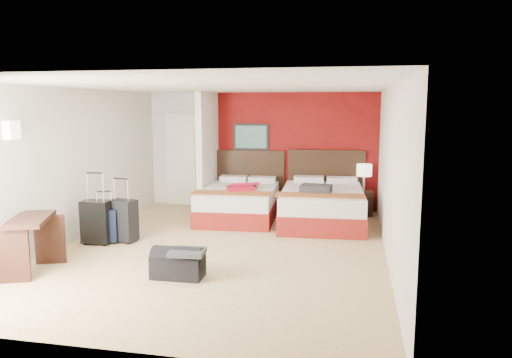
% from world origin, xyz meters
% --- Properties ---
extents(ground, '(6.50, 6.50, 0.00)m').
position_xyz_m(ground, '(0.00, 0.00, 0.00)').
color(ground, '#D7B984').
rests_on(ground, ground).
extents(room_walls, '(5.02, 6.52, 2.50)m').
position_xyz_m(room_walls, '(-1.40, 1.42, 1.26)').
color(room_walls, silver).
rests_on(room_walls, ground).
extents(red_accent_panel, '(3.50, 0.04, 2.50)m').
position_xyz_m(red_accent_panel, '(0.75, 3.23, 1.25)').
color(red_accent_panel, maroon).
rests_on(red_accent_panel, ground).
extents(partition_wall, '(0.12, 1.20, 2.50)m').
position_xyz_m(partition_wall, '(-1.00, 2.61, 1.25)').
color(partition_wall, silver).
rests_on(partition_wall, ground).
extents(entry_door, '(0.82, 0.06, 2.05)m').
position_xyz_m(entry_door, '(-1.75, 3.20, 1.02)').
color(entry_door, silver).
rests_on(entry_door, ground).
extents(bed_left, '(1.54, 2.11, 0.61)m').
position_xyz_m(bed_left, '(-0.21, 2.09, 0.30)').
color(bed_left, white).
rests_on(bed_left, ground).
extents(bed_right, '(1.64, 2.26, 0.65)m').
position_xyz_m(bed_right, '(1.43, 1.99, 0.33)').
color(bed_right, silver).
rests_on(bed_right, ground).
extents(red_suitcase_open, '(0.77, 0.86, 0.09)m').
position_xyz_m(red_suitcase_open, '(-0.11, 1.99, 0.65)').
color(red_suitcase_open, '#A60E26').
rests_on(red_suitcase_open, bed_left).
extents(jacket_bundle, '(0.58, 0.48, 0.13)m').
position_xyz_m(jacket_bundle, '(1.33, 1.69, 0.72)').
color(jacket_bundle, '#323337').
rests_on(jacket_bundle, bed_right).
extents(nightstand, '(0.38, 0.38, 0.50)m').
position_xyz_m(nightstand, '(2.21, 2.88, 0.25)').
color(nightstand, black).
rests_on(nightstand, ground).
extents(table_lamp, '(0.37, 0.37, 0.54)m').
position_xyz_m(table_lamp, '(2.21, 2.88, 0.78)').
color(table_lamp, white).
rests_on(table_lamp, nightstand).
extents(suitcase_black, '(0.46, 0.29, 0.68)m').
position_xyz_m(suitcase_black, '(-2.04, -0.11, 0.34)').
color(suitcase_black, black).
rests_on(suitcase_black, ground).
extents(suitcase_charcoal, '(0.50, 0.36, 0.67)m').
position_xyz_m(suitcase_charcoal, '(-1.69, 0.09, 0.33)').
color(suitcase_charcoal, black).
rests_on(suitcase_charcoal, ground).
extents(suitcase_navy, '(0.43, 0.33, 0.53)m').
position_xyz_m(suitcase_navy, '(-1.93, -0.05, 0.26)').
color(suitcase_navy, black).
rests_on(suitcase_navy, ground).
extents(duffel_bag, '(0.66, 0.36, 0.33)m').
position_xyz_m(duffel_bag, '(-0.21, -1.33, 0.17)').
color(duffel_bag, black).
rests_on(duffel_bag, ground).
extents(jacket_draped, '(0.47, 0.41, 0.06)m').
position_xyz_m(jacket_draped, '(-0.06, -1.38, 0.36)').
color(jacket_draped, '#343439').
rests_on(jacket_draped, duffel_bag).
extents(desk, '(0.76, 1.01, 0.76)m').
position_xyz_m(desk, '(-2.17, -1.53, 0.38)').
color(desk, '#321810').
rests_on(desk, ground).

